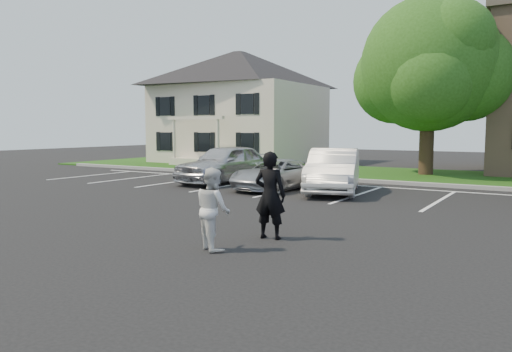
{
  "coord_description": "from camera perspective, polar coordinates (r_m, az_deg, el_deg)",
  "views": [
    {
      "loc": [
        6.13,
        -9.0,
        2.38
      ],
      "look_at": [
        0.0,
        1.0,
        1.25
      ],
      "focal_mm": 35.0,
      "sensor_mm": 36.0,
      "label": 1
    }
  ],
  "objects": [
    {
      "name": "car_silver_minivan",
      "position": [
        19.36,
        2.38,
        0.19
      ],
      "size": [
        2.5,
        4.47,
        1.18
      ],
      "primitive_type": "imported",
      "rotation": [
        0.0,
        0.0,
        -0.13
      ],
      "color": "#ABADB3",
      "rests_on": "ground"
    },
    {
      "name": "house",
      "position": [
        34.75,
        -1.93,
        7.88
      ],
      "size": [
        10.3,
        9.22,
        7.6
      ],
      "color": "beige",
      "rests_on": "ground"
    },
    {
      "name": "ground_plane",
      "position": [
        11.15,
        -2.71,
        -6.83
      ],
      "size": [
        90.0,
        90.0,
        0.0
      ],
      "primitive_type": "plane",
      "color": "black",
      "rests_on": "ground"
    },
    {
      "name": "car_silver_west",
      "position": [
        21.7,
        -3.53,
        1.42
      ],
      "size": [
        2.59,
        5.14,
        1.68
      ],
      "primitive_type": "imported",
      "rotation": [
        0.0,
        0.0,
        -0.13
      ],
      "color": "silver",
      "rests_on": "ground"
    },
    {
      "name": "curb",
      "position": [
        22.0,
        15.16,
        -0.71
      ],
      "size": [
        40.0,
        0.3,
        0.15
      ],
      "primitive_type": "cube",
      "color": "#979691",
      "rests_on": "ground"
    },
    {
      "name": "man_black_suit",
      "position": [
        10.69,
        1.62,
        -2.21
      ],
      "size": [
        0.75,
        0.55,
        1.89
      ],
      "primitive_type": "imported",
      "rotation": [
        0.0,
        0.0,
        3.3
      ],
      "color": "black",
      "rests_on": "ground"
    },
    {
      "name": "car_white_sedan",
      "position": [
        18.71,
        8.83,
        0.63
      ],
      "size": [
        3.17,
        5.22,
        1.62
      ],
      "primitive_type": "imported",
      "rotation": [
        0.0,
        0.0,
        0.32
      ],
      "color": "silver",
      "rests_on": "ground"
    },
    {
      "name": "grass_strip",
      "position": [
        25.85,
        17.67,
        0.04
      ],
      "size": [
        44.0,
        8.0,
        0.08
      ],
      "primitive_type": "cube",
      "color": "#1D480E",
      "rests_on": "ground"
    },
    {
      "name": "man_white_shirt",
      "position": [
        9.81,
        -4.93,
        -3.74
      ],
      "size": [
        0.99,
        0.93,
        1.62
      ],
      "primitive_type": "imported",
      "rotation": [
        0.0,
        0.0,
        2.6
      ],
      "color": "silver",
      "rests_on": "ground"
    },
    {
      "name": "tree",
      "position": [
        26.47,
        19.4,
        11.63
      ],
      "size": [
        7.8,
        7.2,
        8.8
      ],
      "color": "black",
      "rests_on": "ground"
    },
    {
      "name": "stall_lines",
      "position": [
        18.71,
        16.63,
        -2.02
      ],
      "size": [
        34.0,
        5.36,
        0.01
      ],
      "color": "white",
      "rests_on": "ground"
    }
  ]
}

